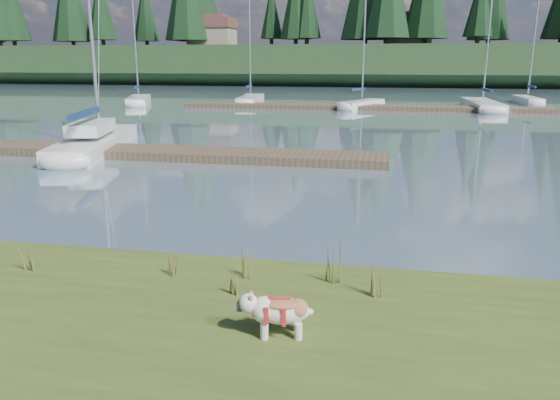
# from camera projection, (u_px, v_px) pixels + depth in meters

# --- Properties ---
(ground) EXTENTS (200.00, 200.00, 0.00)m
(ground) POSITION_uv_depth(u_px,v_px,m) (334.00, 109.00, 39.26)
(ground) COLOR slate
(ground) RESTS_ON ground
(ridge) EXTENTS (200.00, 20.00, 5.00)m
(ridge) POSITION_uv_depth(u_px,v_px,m) (364.00, 66.00, 79.45)
(ridge) COLOR black
(ridge) RESTS_ON ground
(bulldog) EXTENTS (0.88, 0.45, 0.52)m
(bulldog) POSITION_uv_depth(u_px,v_px,m) (279.00, 310.00, 6.38)
(bulldog) COLOR silver
(bulldog) RESTS_ON bank
(sailboat_main) EXTENTS (3.81, 8.83, 12.50)m
(sailboat_main) POSITION_uv_depth(u_px,v_px,m) (100.00, 137.00, 22.14)
(sailboat_main) COLOR silver
(sailboat_main) RESTS_ON ground
(dock_near) EXTENTS (16.00, 2.00, 0.30)m
(dock_near) POSITION_uv_depth(u_px,v_px,m) (168.00, 153.00, 20.05)
(dock_near) COLOR #4C3D2C
(dock_near) RESTS_ON ground
(dock_far) EXTENTS (26.00, 2.20, 0.30)m
(dock_far) POSITION_uv_depth(u_px,v_px,m) (362.00, 107.00, 38.85)
(dock_far) COLOR #4C3D2C
(dock_far) RESTS_ON ground
(sailboat_bg_0) EXTENTS (4.03, 7.47, 10.86)m
(sailboat_bg_0) POSITION_uv_depth(u_px,v_px,m) (139.00, 99.00, 44.12)
(sailboat_bg_0) COLOR silver
(sailboat_bg_0) RESTS_ON ground
(sailboat_bg_1) EXTENTS (2.34, 7.62, 11.24)m
(sailboat_bg_1) POSITION_uv_depth(u_px,v_px,m) (252.00, 99.00, 44.80)
(sailboat_bg_1) COLOR silver
(sailboat_bg_1) RESTS_ON ground
(sailboat_bg_2) EXTENTS (3.46, 5.84, 9.08)m
(sailboat_bg_2) POSITION_uv_depth(u_px,v_px,m) (365.00, 103.00, 39.92)
(sailboat_bg_2) COLOR silver
(sailboat_bg_2) RESTS_ON ground
(sailboat_bg_3) EXTENTS (2.11, 9.13, 13.20)m
(sailboat_bg_3) POSITION_uv_depth(u_px,v_px,m) (480.00, 103.00, 39.95)
(sailboat_bg_3) COLOR silver
(sailboat_bg_3) RESTS_ON ground
(sailboat_bg_4) EXTENTS (1.42, 6.09, 9.14)m
(sailboat_bg_4) POSITION_uv_depth(u_px,v_px,m) (526.00, 99.00, 43.90)
(sailboat_bg_4) COLOR silver
(sailboat_bg_4) RESTS_ON ground
(weed_0) EXTENTS (0.17, 0.14, 0.55)m
(weed_0) POSITION_uv_depth(u_px,v_px,m) (172.00, 261.00, 8.18)
(weed_0) COLOR #475B23
(weed_0) RESTS_ON bank
(weed_1) EXTENTS (0.17, 0.14, 0.55)m
(weed_1) POSITION_uv_depth(u_px,v_px,m) (244.00, 262.00, 8.13)
(weed_1) COLOR #475B23
(weed_1) RESTS_ON bank
(weed_2) EXTENTS (0.17, 0.14, 0.71)m
(weed_2) POSITION_uv_depth(u_px,v_px,m) (334.00, 264.00, 7.87)
(weed_2) COLOR #475B23
(weed_2) RESTS_ON bank
(weed_3) EXTENTS (0.17, 0.14, 0.60)m
(weed_3) POSITION_uv_depth(u_px,v_px,m) (27.00, 255.00, 8.35)
(weed_3) COLOR #475B23
(weed_3) RESTS_ON bank
(weed_4) EXTENTS (0.17, 0.14, 0.51)m
(weed_4) POSITION_uv_depth(u_px,v_px,m) (231.00, 281.00, 7.46)
(weed_4) COLOR #475B23
(weed_4) RESTS_ON bank
(weed_5) EXTENTS (0.17, 0.14, 0.63)m
(weed_5) POSITION_uv_depth(u_px,v_px,m) (378.00, 278.00, 7.44)
(weed_5) COLOR #475B23
(weed_5) RESTS_ON bank
(mud_lip) EXTENTS (60.00, 0.50, 0.14)m
(mud_lip) POSITION_uv_depth(u_px,v_px,m) (146.00, 268.00, 9.25)
(mud_lip) COLOR #33281C
(mud_lip) RESTS_ON ground
(conifer_1) EXTENTS (4.40, 4.40, 11.30)m
(conifer_1) POSITION_uv_depth(u_px,v_px,m) (101.00, 6.00, 82.90)
(conifer_1) COLOR #382619
(conifer_1) RESTS_ON ridge
(conifer_5) EXTENTS (3.96, 3.96, 10.35)m
(conifer_5) POSITION_uv_depth(u_px,v_px,m) (481.00, 1.00, 71.67)
(conifer_5) COLOR #382619
(conifer_5) RESTS_ON ridge
(house_0) EXTENTS (6.30, 5.30, 4.65)m
(house_0) POSITION_uv_depth(u_px,v_px,m) (213.00, 32.00, 79.55)
(house_0) COLOR gray
(house_0) RESTS_ON ridge
(house_1) EXTENTS (6.30, 5.30, 4.65)m
(house_1) POSITION_uv_depth(u_px,v_px,m) (409.00, 30.00, 75.20)
(house_1) COLOR gray
(house_1) RESTS_ON ridge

